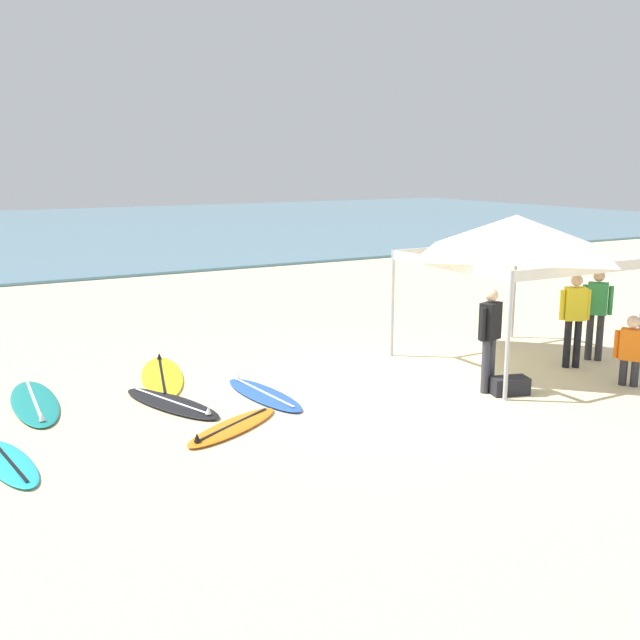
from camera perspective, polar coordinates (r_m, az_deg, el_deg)
ground_plane at (r=12.07m, az=5.38°, el=-5.66°), size 80.00×80.00×0.00m
sea at (r=42.32m, az=-20.47°, el=6.46°), size 80.00×36.00×0.10m
canopy_tent at (r=13.75m, az=14.85°, el=6.35°), size 3.24×3.24×2.75m
surfboard_cyan at (r=10.06m, az=-22.83°, el=-10.10°), size 0.72×1.87×0.19m
surfboard_blue at (r=11.90m, az=-4.37°, el=-5.72°), size 0.75×2.12×0.19m
surfboard_black at (r=11.67m, az=-11.36°, el=-6.31°), size 1.25×2.24×0.19m
surfboard_teal at (r=12.29m, az=-21.14°, el=-5.96°), size 0.79×2.51×0.19m
surfboard_yellow at (r=13.13m, az=-12.08°, el=-4.25°), size 1.34×2.68×0.19m
surfboard_orange at (r=10.54m, az=-6.76°, el=-8.18°), size 1.87×1.34×0.19m
person_black at (r=12.17m, az=12.95°, el=-0.95°), size 0.52×0.33×1.71m
person_green at (r=14.72m, az=20.54°, el=0.82°), size 0.40×0.45×1.71m
person_yellow at (r=14.05m, az=19.01°, el=0.42°), size 0.49×0.37×1.71m
person_orange at (r=13.30m, az=22.85°, el=-1.98°), size 0.38×0.48×1.20m
gear_bag_near_tent at (r=12.34m, az=14.39°, el=-4.92°), size 0.67×0.48×0.28m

